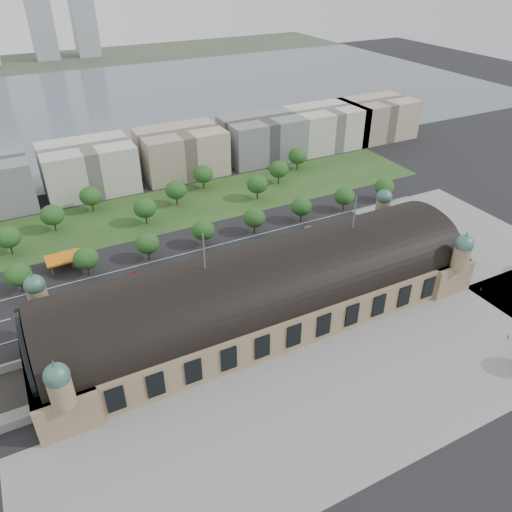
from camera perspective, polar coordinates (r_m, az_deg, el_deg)
name	(u,v)px	position (r m, az deg, el deg)	size (l,w,h in m)	color
ground	(263,315)	(173.14, 0.78, -6.80)	(900.00, 900.00, 0.00)	black
station	(263,291)	(166.88, 0.81, -4.05)	(150.00, 48.40, 44.30)	#96845D
plaza_south	(366,391)	(151.17, 12.43, -14.87)	(190.00, 48.00, 0.12)	gray
plaza_east	(476,245)	(231.91, 23.87, 1.15)	(56.00, 100.00, 0.12)	gray
road_slab	(171,275)	(195.65, -9.68, -2.18)	(260.00, 26.00, 0.10)	black
grass_belt	(143,214)	(242.90, -12.82, 4.65)	(300.00, 45.00, 0.10)	#264A1D
petrol_station	(67,257)	(212.37, -20.83, -0.10)	(14.00, 13.00, 5.05)	orange
lake	(87,105)	(435.32, -18.76, 16.00)	(700.00, 320.00, 0.08)	slate
far_shore	(50,61)	(629.42, -22.50, 19.90)	(700.00, 120.00, 0.14)	#44513D
far_tower_mid	(40,17)	(633.38, -23.49, 23.74)	(24.00, 24.00, 85.00)	#9EA8B2
far_tower_right	(84,20)	(640.04, -19.10, 24.14)	(24.00, 24.00, 75.00)	#9EA8B2
office_3	(89,168)	(271.71, -18.59, 9.55)	(45.00, 32.00, 24.00)	beige
office_4	(181,152)	(282.36, -8.53, 11.70)	(45.00, 32.00, 24.00)	#BDAB95
office_5	(262,138)	(301.05, 0.66, 13.34)	(45.00, 32.00, 24.00)	gray
office_6	(326,127)	(323.61, 7.95, 14.39)	(45.00, 32.00, 24.00)	beige
office_7	(376,118)	(347.34, 13.60, 15.05)	(45.00, 32.00, 24.00)	#BDAB95
tree_row_2	(18,275)	(199.42, -25.55, -1.95)	(9.60, 9.60, 11.52)	#2D2116
tree_row_3	(86,258)	(199.90, -18.87, -0.26)	(9.60, 9.60, 11.52)	#2D2116
tree_row_4	(147,244)	(203.24, -12.31, 1.39)	(9.60, 9.60, 11.52)	#2D2116
tree_row_5	(203,230)	(209.30, -6.04, 2.95)	(9.60, 9.60, 11.52)	#2D2116
tree_row_6	(254,218)	(217.85, -0.18, 4.38)	(9.60, 9.60, 11.52)	#2D2116
tree_row_7	(301,207)	(228.60, 5.20, 5.65)	(9.60, 9.60, 11.52)	#2D2116
tree_row_8	(344,196)	(241.27, 10.08, 6.75)	(9.60, 9.60, 11.52)	#2D2116
tree_row_9	(384,187)	(255.58, 14.46, 7.69)	(9.60, 9.60, 11.52)	#2D2116
tree_belt_3	(8,237)	(225.52, -26.52, 1.94)	(10.40, 10.40, 12.48)	#2D2116
tree_belt_4	(52,215)	(236.35, -22.26, 4.35)	(10.40, 10.40, 12.48)	#2D2116
tree_belt_5	(91,196)	(248.75, -18.38, 6.52)	(10.40, 10.40, 12.48)	#2D2116
tree_belt_6	(145,208)	(230.41, -12.59, 5.37)	(10.40, 10.40, 12.48)	#2D2116
tree_belt_7	(176,190)	(245.47, -9.14, 7.45)	(10.40, 10.40, 12.48)	#2D2116
tree_belt_8	(203,174)	(261.61, -6.07, 9.27)	(10.40, 10.40, 12.48)	#2D2116
tree_belt_9	(257,184)	(248.62, 0.14, 8.20)	(10.40, 10.40, 12.48)	#2D2116
tree_belt_10	(279,169)	(266.74, 2.61, 9.88)	(10.40, 10.40, 12.48)	#2D2116
tree_belt_11	(298,156)	(285.48, 4.78, 11.32)	(10.40, 10.40, 12.48)	#2D2116
traffic_car_2	(38,310)	(189.96, -23.65, -5.72)	(2.20, 4.78, 1.33)	black
traffic_car_3	(134,274)	(198.16, -13.82, -2.00)	(1.88, 4.63, 1.34)	maroon
traffic_car_4	(229,269)	(195.59, -3.08, -1.47)	(1.69, 4.21, 1.43)	#1A204A
traffic_car_5	(309,227)	(225.51, 6.02, 3.27)	(1.43, 4.09, 1.35)	slate
traffic_car_6	(355,223)	(232.09, 11.22, 3.68)	(2.11, 4.58, 1.27)	#BDBEC0
parked_car_0	(26,336)	(179.87, -24.77, -8.31)	(1.68, 4.81, 1.59)	black
parked_car_1	(95,324)	(176.83, -17.94, -7.40)	(2.47, 5.35, 1.49)	maroon
parked_car_2	(90,318)	(179.99, -18.44, -6.74)	(1.96, 4.81, 1.40)	#181D44
parked_car_3	(143,303)	(182.01, -12.78, -5.23)	(1.71, 4.26, 1.45)	slate
parked_car_4	(137,312)	(178.31, -13.49, -6.21)	(1.63, 4.67, 1.54)	silver
parked_car_5	(135,305)	(181.56, -13.69, -5.48)	(2.36, 5.11, 1.42)	gray
parked_car_6	(137,312)	(178.32, -13.48, -6.21)	(2.10, 5.16, 1.50)	black
bus_west	(216,269)	(194.45, -4.59, -1.47)	(2.59, 11.08, 3.09)	red
bus_mid	(229,273)	(191.67, -3.06, -1.92)	(2.73, 11.66, 3.25)	silver
bus_east	(311,242)	(212.07, 6.27, 1.54)	(2.70, 11.55, 3.22)	beige
pedestrian_1	(508,337)	(182.48, 26.86, -8.28)	(0.61, 0.40, 1.68)	gray
pedestrian_2	(481,289)	(202.05, 24.34, -3.45)	(0.75, 0.43, 1.54)	gray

